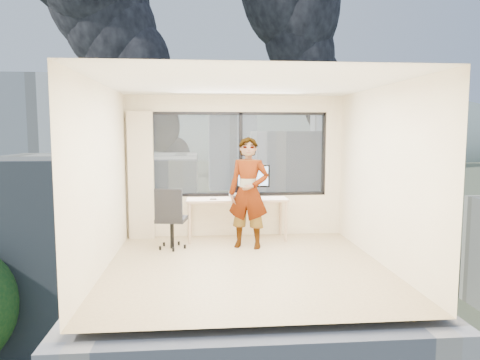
{
  "coord_description": "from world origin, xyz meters",
  "views": [
    {
      "loc": [
        -0.63,
        -6.2,
        1.94
      ],
      "look_at": [
        0.0,
        1.0,
        1.15
      ],
      "focal_mm": 33.13,
      "sensor_mm": 36.0,
      "label": 1
    }
  ],
  "objects": [
    {
      "name": "far_tower_d",
      "position": [
        -60.0,
        150.0,
        -3.0
      ],
      "size": [
        16.0,
        14.0,
        22.0
      ],
      "primitive_type": "cube",
      "color": "silver",
      "rests_on": "exterior_ground"
    },
    {
      "name": "curtain",
      "position": [
        -1.72,
        1.88,
        1.15
      ],
      "size": [
        0.45,
        0.14,
        2.3
      ],
      "primitive_type": "cube",
      "color": "beige",
      "rests_on": "floor"
    },
    {
      "name": "near_bldg_a",
      "position": [
        -9.0,
        30.0,
        -7.0
      ],
      "size": [
        16.0,
        12.0,
        14.0
      ],
      "primitive_type": "cube",
      "color": "beige",
      "rests_on": "exterior_ground"
    },
    {
      "name": "far_tower_a",
      "position": [
        -35.0,
        95.0,
        0.0
      ],
      "size": [
        14.0,
        14.0,
        28.0
      ],
      "primitive_type": "cube",
      "color": "silver",
      "rests_on": "exterior_ground"
    },
    {
      "name": "tree_b",
      "position": [
        4.0,
        18.0,
        -9.5
      ],
      "size": [
        7.6,
        7.6,
        9.0
      ],
      "primitive_type": null,
      "color": "#18481B",
      "rests_on": "exterior_ground"
    },
    {
      "name": "floor",
      "position": [
        0.0,
        0.0,
        0.0
      ],
      "size": [
        4.0,
        4.0,
        0.01
      ],
      "primitive_type": "cube",
      "color": "tan",
      "rests_on": "ground"
    },
    {
      "name": "smoke_plume_b",
      "position": [
        55.0,
        170.0,
        27.0
      ],
      "size": [
        30.0,
        18.0,
        70.0
      ],
      "primitive_type": null,
      "color": "black",
      "rests_on": "exterior_ground"
    },
    {
      "name": "wall_left",
      "position": [
        -2.0,
        0.0,
        1.3
      ],
      "size": [
        0.01,
        4.0,
        2.6
      ],
      "primitive_type": "cube",
      "color": "beige",
      "rests_on": "ground"
    },
    {
      "name": "exterior_ground",
      "position": [
        0.0,
        120.0,
        -14.0
      ],
      "size": [
        400.0,
        400.0,
        0.04
      ],
      "primitive_type": "cube",
      "color": "#515B3D",
      "rests_on": "ground"
    },
    {
      "name": "pen_cup",
      "position": [
        0.24,
        1.59,
        0.8
      ],
      "size": [
        0.09,
        0.09,
        0.1
      ],
      "primitive_type": "cylinder",
      "rotation": [
        0.0,
        0.0,
        -0.03
      ],
      "color": "black",
      "rests_on": "desk"
    },
    {
      "name": "tree_c",
      "position": [
        22.0,
        40.0,
        -9.0
      ],
      "size": [
        8.4,
        8.4,
        10.0
      ],
      "primitive_type": null,
      "color": "#18481B",
      "rests_on": "exterior_ground"
    },
    {
      "name": "far_tower_c",
      "position": [
        45.0,
        140.0,
        -1.0
      ],
      "size": [
        15.0,
        15.0,
        26.0
      ],
      "primitive_type": "cube",
      "color": "silver",
      "rests_on": "exterior_ground"
    },
    {
      "name": "desk",
      "position": [
        0.0,
        1.66,
        0.38
      ],
      "size": [
        1.8,
        0.6,
        0.75
      ],
      "primitive_type": "cube",
      "color": "beige",
      "rests_on": "floor"
    },
    {
      "name": "wall_front",
      "position": [
        0.0,
        -2.0,
        1.3
      ],
      "size": [
        4.0,
        0.01,
        2.6
      ],
      "primitive_type": "cube",
      "color": "beige",
      "rests_on": "ground"
    },
    {
      "name": "hill_b",
      "position": [
        100.0,
        320.0,
        -14.0
      ],
      "size": [
        300.0,
        220.0,
        96.0
      ],
      "primitive_type": "ellipsoid",
      "color": "slate",
      "rests_on": "exterior_ground"
    },
    {
      "name": "monitor",
      "position": [
        0.3,
        1.74,
        1.05
      ],
      "size": [
        0.61,
        0.16,
        0.61
      ],
      "primitive_type": null,
      "rotation": [
        0.0,
        0.0,
        -0.05
      ],
      "color": "black",
      "rests_on": "desk"
    },
    {
      "name": "ceiling",
      "position": [
        0.0,
        0.0,
        2.6
      ],
      "size": [
        4.0,
        4.0,
        0.01
      ],
      "primitive_type": "cube",
      "color": "white",
      "rests_on": "ground"
    },
    {
      "name": "hill_a",
      "position": [
        -120.0,
        320.0,
        -14.0
      ],
      "size": [
        288.0,
        216.0,
        90.0
      ],
      "primitive_type": "ellipsoid",
      "color": "slate",
      "rests_on": "exterior_ground"
    },
    {
      "name": "chair",
      "position": [
        -1.13,
        1.11,
        0.53
      ],
      "size": [
        0.62,
        0.62,
        1.05
      ],
      "primitive_type": null,
      "rotation": [
        0.0,
        0.0,
        -0.17
      ],
      "color": "black",
      "rests_on": "floor"
    },
    {
      "name": "game_console",
      "position": [
        0.03,
        1.92,
        0.79
      ],
      "size": [
        0.32,
        0.27,
        0.08
      ],
      "primitive_type": "cube",
      "rotation": [
        0.0,
        0.0,
        -0.01
      ],
      "color": "white",
      "rests_on": "desk"
    },
    {
      "name": "window_wall",
      "position": [
        0.05,
        2.0,
        1.52
      ],
      "size": [
        3.3,
        0.16,
        1.55
      ],
      "primitive_type": null,
      "color": "black",
      "rests_on": "ground"
    },
    {
      "name": "wall_right",
      "position": [
        2.0,
        0.0,
        1.3
      ],
      "size": [
        0.01,
        4.0,
        2.6
      ],
      "primitive_type": "cube",
      "color": "beige",
      "rests_on": "ground"
    },
    {
      "name": "smoke_plume_a",
      "position": [
        -10.0,
        150.0,
        39.0
      ],
      "size": [
        40.0,
        24.0,
        90.0
      ],
      "primitive_type": null,
      "color": "black",
      "rests_on": "exterior_ground"
    },
    {
      "name": "handbag",
      "position": [
        0.26,
        1.84,
        0.85
      ],
      "size": [
        0.3,
        0.22,
        0.21
      ],
      "primitive_type": "ellipsoid",
      "rotation": [
        0.0,
        0.0,
        -0.34
      ],
      "color": "#0B4746",
      "rests_on": "desk"
    },
    {
      "name": "laptop",
      "position": [
        0.09,
        1.69,
        0.87
      ],
      "size": [
        0.42,
        0.44,
        0.24
      ],
      "primitive_type": null,
      "rotation": [
        0.0,
        0.0,
        -0.13
      ],
      "color": "black",
      "rests_on": "desk"
    },
    {
      "name": "far_tower_b",
      "position": [
        8.0,
        120.0,
        1.0
      ],
      "size": [
        13.0,
        13.0,
        30.0
      ],
      "primitive_type": "cube",
      "color": "silver",
      "rests_on": "exterior_ground"
    },
    {
      "name": "person",
      "position": [
        0.15,
        1.07,
        0.93
      ],
      "size": [
        0.78,
        0.64,
        1.85
      ],
      "primitive_type": "imported",
      "rotation": [
        0.0,
        0.0,
        -0.33
      ],
      "color": "#2D2D33",
      "rests_on": "floor"
    },
    {
      "name": "cellphone",
      "position": [
        -0.43,
        1.55,
        0.76
      ],
      "size": [
        0.12,
        0.07,
        0.01
      ],
      "primitive_type": "cube",
      "rotation": [
        0.0,
        0.0,
        -0.15
      ],
      "color": "black",
      "rests_on": "desk"
    },
    {
      "name": "near_bldg_b",
      "position": [
        12.0,
        38.0,
        -6.0
      ],
      "size": [
        14.0,
        13.0,
        16.0
      ],
      "primitive_type": "cube",
      "color": "white",
      "rests_on": "exterior_ground"
    }
  ]
}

